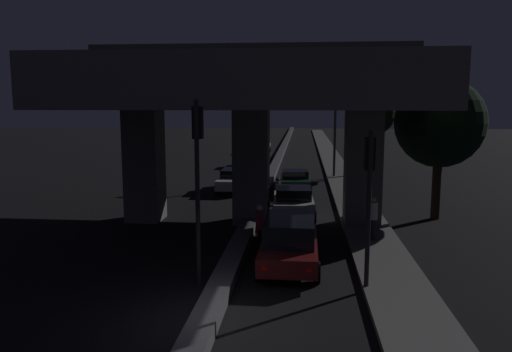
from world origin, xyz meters
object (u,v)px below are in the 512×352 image
at_px(car_white_lead_oncoming, 234,179).
at_px(traffic_light_right_of_median, 369,182).
at_px(car_dark_red_second_oncoming, 252,158).
at_px(pedestrian_on_sidewalk, 373,218).
at_px(car_white_second, 293,202).
at_px(car_dark_green_third, 295,181).
at_px(motorcycle_red_filtering_near, 260,226).
at_px(street_lamp, 329,119).
at_px(car_silver_third_oncoming, 261,145).
at_px(traffic_light_left_of_median, 198,161).
at_px(motorcycle_white_filtering_mid, 278,192).
at_px(car_dark_red_lead, 289,241).

bearing_deg(car_white_lead_oncoming, traffic_light_right_of_median, 20.77).
relative_size(car_dark_red_second_oncoming, pedestrian_on_sidewalk, 2.39).
bearing_deg(car_white_second, car_dark_green_third, -2.22).
distance_m(traffic_light_right_of_median, car_dark_red_second_oncoming, 29.60).
bearing_deg(car_dark_green_third, car_white_second, 178.43).
relative_size(traffic_light_right_of_median, car_dark_red_second_oncoming, 1.16).
bearing_deg(motorcycle_red_filtering_near, street_lamp, -15.30).
bearing_deg(car_dark_green_third, car_silver_third_oncoming, 7.95).
relative_size(car_white_lead_oncoming, pedestrian_on_sidewalk, 2.60).
distance_m(car_white_second, motorcycle_red_filtering_near, 4.70).
height_order(street_lamp, pedestrian_on_sidewalk, street_lamp).
relative_size(motorcycle_red_filtering_near, pedestrian_on_sidewalk, 1.07).
bearing_deg(traffic_light_right_of_median, car_dark_green_third, 98.09).
bearing_deg(car_dark_red_second_oncoming, traffic_light_left_of_median, 3.95).
bearing_deg(car_dark_green_third, car_white_lead_oncoming, 86.40).
xyz_separation_m(car_white_second, motorcycle_white_filtering_mid, (-0.94, 3.46, -0.17)).
distance_m(car_white_lead_oncoming, pedestrian_on_sidewalk, 13.52).
relative_size(car_white_lead_oncoming, motorcycle_red_filtering_near, 2.43).
xyz_separation_m(car_dark_green_third, motorcycle_red_filtering_near, (-1.25, -11.64, -0.06)).
height_order(car_silver_third_oncoming, pedestrian_on_sidewalk, pedestrian_on_sidewalk).
bearing_deg(car_dark_red_second_oncoming, street_lamp, 46.86).
relative_size(car_silver_third_oncoming, pedestrian_on_sidewalk, 2.49).
xyz_separation_m(street_lamp, car_dark_red_second_oncoming, (-6.31, 6.18, -3.60)).
bearing_deg(car_dark_red_second_oncoming, car_dark_green_third, 19.27).
relative_size(car_white_second, car_white_lead_oncoming, 0.90).
height_order(car_dark_green_third, motorcycle_red_filtering_near, motorcycle_red_filtering_near).
height_order(traffic_light_left_of_median, traffic_light_right_of_median, traffic_light_left_of_median).
bearing_deg(car_silver_third_oncoming, traffic_light_left_of_median, 3.08).
bearing_deg(car_silver_third_oncoming, traffic_light_right_of_median, 9.94).
relative_size(car_dark_red_lead, car_white_lead_oncoming, 1.03).
relative_size(car_white_second, car_dark_green_third, 0.98).
distance_m(street_lamp, car_dark_green_third, 7.52).
relative_size(car_dark_red_second_oncoming, car_silver_third_oncoming, 0.96).
relative_size(traffic_light_right_of_median, motorcycle_red_filtering_near, 2.59).
xyz_separation_m(car_dark_green_third, car_silver_third_oncoming, (-4.20, 24.93, 0.12)).
bearing_deg(motorcycle_red_filtering_near, motorcycle_white_filtering_mid, -6.29).
bearing_deg(car_dark_green_third, traffic_light_right_of_median, -173.53).
bearing_deg(car_white_second, pedestrian_on_sidewalk, -145.24).
height_order(car_dark_red_lead, motorcycle_white_filtering_mid, car_dark_red_lead).
height_order(traffic_light_right_of_median, street_lamp, street_lamp).
bearing_deg(car_silver_third_oncoming, motorcycle_white_filtering_mid, 7.49).
relative_size(car_dark_red_lead, motorcycle_white_filtering_mid, 2.41).
distance_m(car_dark_red_second_oncoming, motorcycle_red_filtering_near, 24.13).
relative_size(traffic_light_right_of_median, car_dark_green_third, 1.16).
distance_m(car_white_lead_oncoming, car_silver_third_oncoming, 24.79).
height_order(traffic_light_left_of_median, pedestrian_on_sidewalk, traffic_light_left_of_median).
height_order(car_white_lead_oncoming, motorcycle_white_filtering_mid, motorcycle_white_filtering_mid).
xyz_separation_m(car_white_second, car_silver_third_oncoming, (-4.21, 32.03, 0.04)).
bearing_deg(car_dark_green_third, motorcycle_red_filtering_near, 172.26).
relative_size(traffic_light_left_of_median, car_dark_red_second_oncoming, 1.37).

